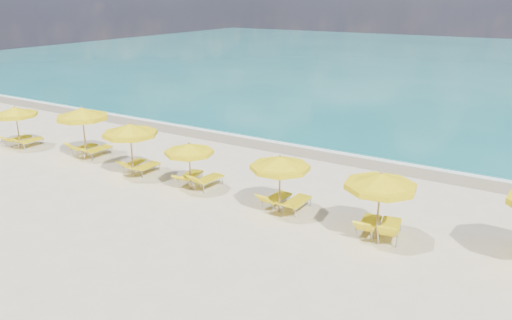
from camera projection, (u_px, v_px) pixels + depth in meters
The scene contains 23 objects.
ground_plane at pixel (237, 198), 20.26m from camera, with size 120.00×120.00×0.00m, color beige.
ocean at pixel (461, 64), 59.06m from camera, with size 120.00×80.00×0.30m, color #136B6C.
wet_sand_band at pixel (315, 151), 26.24m from camera, with size 120.00×2.60×0.01m, color tan.
foam_line at pixel (321, 148), 26.89m from camera, with size 120.00×1.20×0.03m, color white.
whitecap_near at pixel (296, 106), 36.98m from camera, with size 14.00×0.36×0.05m, color white.
umbrella_0 at pixel (15, 112), 26.33m from camera, with size 2.98×2.98×2.29m.
umbrella_1 at pixel (82, 114), 24.75m from camera, with size 3.24×3.24×2.59m.
umbrella_2 at pixel (130, 130), 22.15m from camera, with size 2.84×2.84×2.48m.
umbrella_3 at pixel (189, 149), 20.60m from camera, with size 2.35×2.35×2.09m.
umbrella_4 at pixel (280, 164), 18.33m from camera, with size 2.81×2.81×2.29m.
umbrella_5 at pixel (381, 182), 16.22m from camera, with size 2.90×2.90×2.43m.
lounger_0_left at pixel (18, 141), 27.28m from camera, with size 0.64×1.80×0.78m.
lounger_0_right at pixel (30, 143), 26.95m from camera, with size 0.60×1.73×0.75m.
lounger_1_left at pixel (84, 150), 25.79m from camera, with size 0.70×1.70×0.82m.
lounger_1_right at pixel (97, 152), 25.33m from camera, with size 0.68×1.92×0.78m.
lounger_2_left at pixel (134, 166), 23.40m from camera, with size 0.73×1.66×0.73m.
lounger_2_right at pixel (146, 169), 22.92m from camera, with size 0.61×1.79×0.66m.
lounger_3_left at pixel (190, 179), 21.72m from camera, with size 0.91×1.90×0.74m.
lounger_3_right at pixel (208, 182), 21.29m from camera, with size 0.77×1.85×0.84m.
lounger_4_left at pixel (276, 201), 19.37m from camera, with size 0.77×1.77×0.81m.
lounger_4_right at pixel (296, 206), 18.97m from camera, with size 0.66×1.89×0.72m.
lounger_5_left at pixel (368, 227), 17.20m from camera, with size 0.74×1.82×0.86m.
lounger_5_right at pixel (390, 232), 16.85m from camera, with size 0.99×1.98×0.93m.
Camera 1 is at (10.48, -15.55, 7.87)m, focal length 35.00 mm.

